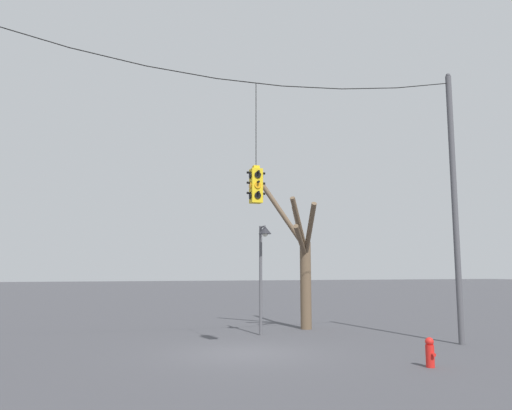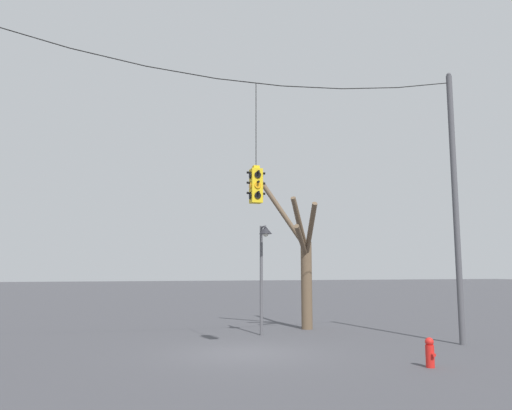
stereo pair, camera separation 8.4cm
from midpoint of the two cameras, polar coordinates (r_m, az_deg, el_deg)
ground_plane at (r=15.58m, az=-1.42°, el=-16.58°), size 200.00×200.00×0.00m
utility_pole_right at (r=18.59m, az=21.64°, el=0.07°), size 0.20×0.20×9.49m
span_wire at (r=16.14m, az=-0.87°, el=14.76°), size 14.85×0.03×0.85m
traffic_light_over_intersection at (r=15.22m, az=-0.16°, el=2.33°), size 0.58×0.58×3.79m
street_lamp at (r=19.25m, az=0.70°, el=-5.25°), size 0.50×0.85×4.19m
bare_tree at (r=21.49m, az=5.17°, el=-6.25°), size 2.33×4.07×6.34m
fire_hydrant at (r=14.06m, az=19.09°, el=-15.60°), size 0.22×0.30×0.75m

